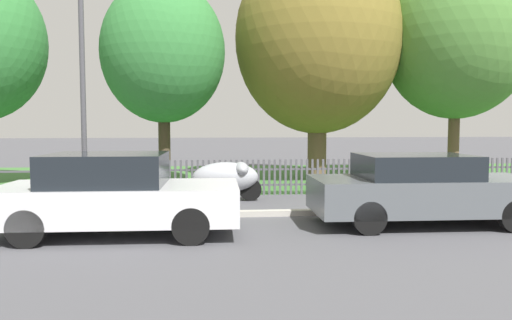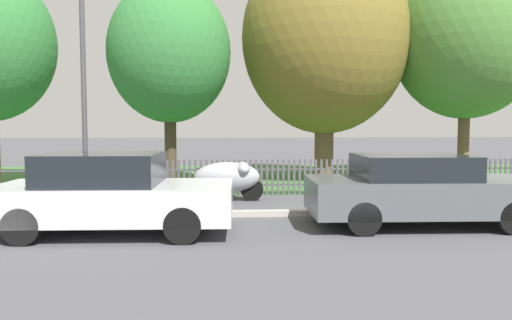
{
  "view_description": "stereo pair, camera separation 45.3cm",
  "coord_description": "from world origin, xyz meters",
  "views": [
    {
      "loc": [
        -4.74,
        -10.1,
        1.92
      ],
      "look_at": [
        -3.6,
        1.12,
        1.1
      ],
      "focal_mm": 35.0,
      "sensor_mm": 36.0,
      "label": 1
    },
    {
      "loc": [
        -4.29,
        -10.14,
        1.92
      ],
      "look_at": [
        -3.6,
        1.12,
        1.1
      ],
      "focal_mm": 35.0,
      "sensor_mm": 36.0,
      "label": 2
    }
  ],
  "objects": [
    {
      "name": "covered_motorcycle",
      "position": [
        -4.22,
        2.17,
        0.6
      ],
      "size": [
        1.81,
        0.89,
        0.98
      ],
      "rotation": [
        0.0,
        0.0,
        0.05
      ],
      "color": "black",
      "rests_on": "ground"
    },
    {
      "name": "parked_car_navy_estate",
      "position": [
        -0.65,
        -1.06,
        0.69
      ],
      "size": [
        4.29,
        1.87,
        1.34
      ],
      "rotation": [
        0.0,
        0.0,
        -0.02
      ],
      "color": "#51565B",
      "rests_on": "ground"
    },
    {
      "name": "kerb_stone",
      "position": [
        0.0,
        0.1,
        0.06
      ],
      "size": [
        41.82,
        0.2,
        0.12
      ],
      "primitive_type": "cube",
      "color": "#B2ADA3",
      "rests_on": "ground"
    },
    {
      "name": "street_lamp",
      "position": [
        -7.27,
        0.52,
        3.53
      ],
      "size": [
        0.2,
        0.79,
        5.6
      ],
      "color": "#47474C",
      "rests_on": "ground"
    },
    {
      "name": "park_fence",
      "position": [
        -0.0,
        3.21,
        0.48
      ],
      "size": [
        41.82,
        0.05,
        0.96
      ],
      "color": "#4C4C51",
      "rests_on": "ground"
    },
    {
      "name": "tree_behind_motorcycle",
      "position": [
        -6.01,
        5.56,
        4.11
      ],
      "size": [
        3.78,
        3.78,
        6.3
      ],
      "color": "#473828",
      "rests_on": "ground"
    },
    {
      "name": "tree_far_left",
      "position": [
        3.64,
        6.05,
        4.92
      ],
      "size": [
        4.94,
        4.94,
        7.77
      ],
      "color": "brown",
      "rests_on": "ground"
    },
    {
      "name": "ground_plane",
      "position": [
        0.0,
        0.0,
        0.0
      ],
      "size": [
        120.0,
        120.0,
        0.0
      ],
      "primitive_type": "plane",
      "color": "#4C4C51"
    },
    {
      "name": "grass_strip",
      "position": [
        0.0,
        7.9,
        0.01
      ],
      "size": [
        41.82,
        9.41,
        0.01
      ],
      "primitive_type": "cube",
      "color": "#3D7033",
      "rests_on": "ground"
    },
    {
      "name": "tree_mid_park",
      "position": [
        -0.96,
        6.56,
        4.76
      ],
      "size": [
        5.55,
        5.55,
        7.98
      ],
      "color": "brown",
      "rests_on": "ground"
    },
    {
      "name": "parked_car_black_saloon",
      "position": [
        -6.28,
        -1.36,
        0.71
      ],
      "size": [
        4.13,
        1.97,
        1.41
      ],
      "rotation": [
        0.0,
        0.0,
        -0.03
      ],
      "color": "silver",
      "rests_on": "ground"
    }
  ]
}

